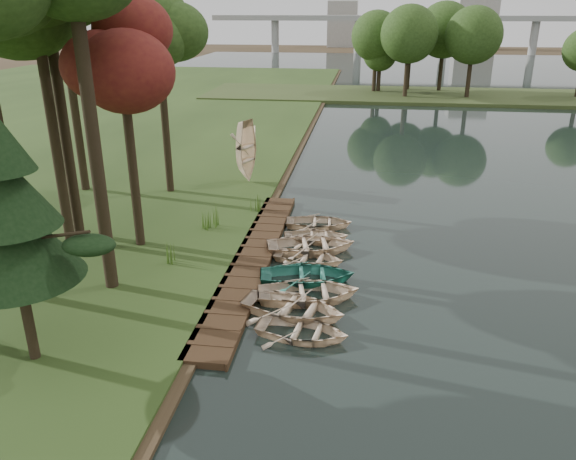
# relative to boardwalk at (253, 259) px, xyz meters

# --- Properties ---
(ground) EXTENTS (300.00, 300.00, 0.00)m
(ground) POSITION_rel_boardwalk_xyz_m (1.60, 0.00, -0.15)
(ground) COLOR #3D2F1D
(boardwalk) EXTENTS (1.60, 16.00, 0.30)m
(boardwalk) POSITION_rel_boardwalk_xyz_m (0.00, 0.00, 0.00)
(boardwalk) COLOR #372515
(boardwalk) RESTS_ON ground
(peninsula) EXTENTS (50.00, 14.00, 0.45)m
(peninsula) POSITION_rel_boardwalk_xyz_m (9.60, 50.00, 0.08)
(peninsula) COLOR #37451E
(peninsula) RESTS_ON ground
(far_trees) EXTENTS (45.60, 5.60, 8.80)m
(far_trees) POSITION_rel_boardwalk_xyz_m (6.27, 50.00, 6.28)
(far_trees) COLOR black
(far_trees) RESTS_ON peninsula
(bridge) EXTENTS (95.90, 4.00, 8.60)m
(bridge) POSITION_rel_boardwalk_xyz_m (13.91, 120.00, 6.93)
(bridge) COLOR #A5A5A0
(bridge) RESTS_ON ground
(building_a) EXTENTS (10.00, 8.00, 18.00)m
(building_a) POSITION_rel_boardwalk_xyz_m (31.60, 140.00, 8.85)
(building_a) COLOR #A5A5A0
(building_a) RESTS_ON ground
(building_b) EXTENTS (8.00, 8.00, 12.00)m
(building_b) POSITION_rel_boardwalk_xyz_m (-3.40, 145.00, 5.85)
(building_b) COLOR #A5A5A0
(building_b) RESTS_ON ground
(rowboat_0) EXTENTS (3.43, 2.67, 0.65)m
(rowboat_0) POSITION_rel_boardwalk_xyz_m (2.82, -5.79, 0.23)
(rowboat_0) COLOR beige
(rowboat_0) RESTS_ON water
(rowboat_1) EXTENTS (4.31, 3.51, 0.78)m
(rowboat_1) POSITION_rel_boardwalk_xyz_m (2.35, -4.40, 0.29)
(rowboat_1) COLOR beige
(rowboat_1) RESTS_ON water
(rowboat_2) EXTENTS (4.37, 3.53, 0.80)m
(rowboat_2) POSITION_rel_boardwalk_xyz_m (2.77, -3.19, 0.30)
(rowboat_2) COLOR beige
(rowboat_2) RESTS_ON water
(rowboat_3) EXTENTS (4.20, 3.31, 0.79)m
(rowboat_3) POSITION_rel_boardwalk_xyz_m (2.57, -1.74, 0.29)
(rowboat_3) COLOR teal
(rowboat_3) RESTS_ON water
(rowboat_4) EXTENTS (3.39, 2.69, 0.63)m
(rowboat_4) POSITION_rel_boardwalk_xyz_m (2.42, 0.13, 0.22)
(rowboat_4) COLOR beige
(rowboat_4) RESTS_ON water
(rowboat_5) EXTENTS (4.58, 3.75, 0.83)m
(rowboat_5) POSITION_rel_boardwalk_xyz_m (2.41, 1.32, 0.31)
(rowboat_5) COLOR beige
(rowboat_5) RESTS_ON water
(rowboat_6) EXTENTS (3.32, 2.58, 0.63)m
(rowboat_6) POSITION_rel_boardwalk_xyz_m (2.52, 2.59, 0.22)
(rowboat_6) COLOR beige
(rowboat_6) RESTS_ON water
(rowboat_7) EXTENTS (3.47, 2.60, 0.69)m
(rowboat_7) POSITION_rel_boardwalk_xyz_m (2.49, 4.39, 0.24)
(rowboat_7) COLOR beige
(rowboat_7) RESTS_ON water
(stored_rowboat) EXTENTS (4.55, 3.89, 0.80)m
(stored_rowboat) POSITION_rel_boardwalk_xyz_m (-2.51, 10.91, 0.55)
(stored_rowboat) COLOR beige
(stored_rowboat) RESTS_ON bank
(tree_2) EXTENTS (4.02, 4.02, 10.02)m
(tree_2) POSITION_rel_boardwalk_xyz_m (-5.36, 0.57, 8.37)
(tree_2) COLOR black
(tree_2) RESTS_ON bank
(tree_3) EXTENTS (4.86, 4.86, 12.37)m
(tree_3) POSITION_rel_boardwalk_xyz_m (-8.83, 0.62, 10.35)
(tree_3) COLOR black
(tree_3) RESTS_ON bank
(tree_6) EXTENTS (4.50, 4.50, 10.94)m
(tree_6) POSITION_rel_boardwalk_xyz_m (-6.67, 8.49, 9.09)
(tree_6) COLOR black
(tree_6) RESTS_ON bank
(pine_tree) EXTENTS (3.80, 3.80, 7.84)m
(pine_tree) POSITION_rel_boardwalk_xyz_m (-5.20, -8.43, 4.93)
(pine_tree) COLOR black
(pine_tree) RESTS_ON bank
(reeds_0) EXTENTS (0.60, 0.60, 0.90)m
(reeds_0) POSITION_rel_boardwalk_xyz_m (-3.23, -1.19, 0.60)
(reeds_0) COLOR #3F661E
(reeds_0) RESTS_ON bank
(reeds_1) EXTENTS (0.60, 0.60, 0.87)m
(reeds_1) POSITION_rel_boardwalk_xyz_m (-2.95, 2.85, 0.59)
(reeds_1) COLOR #3F661E
(reeds_1) RESTS_ON bank
(reeds_2) EXTENTS (0.60, 0.60, 1.05)m
(reeds_2) POSITION_rel_boardwalk_xyz_m (-2.57, 3.19, 0.68)
(reeds_2) COLOR #3F661E
(reeds_2) RESTS_ON bank
(reeds_3) EXTENTS (0.60, 0.60, 0.89)m
(reeds_3) POSITION_rel_boardwalk_xyz_m (-1.00, 5.60, 0.60)
(reeds_3) COLOR #3F661E
(reeds_3) RESTS_ON bank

